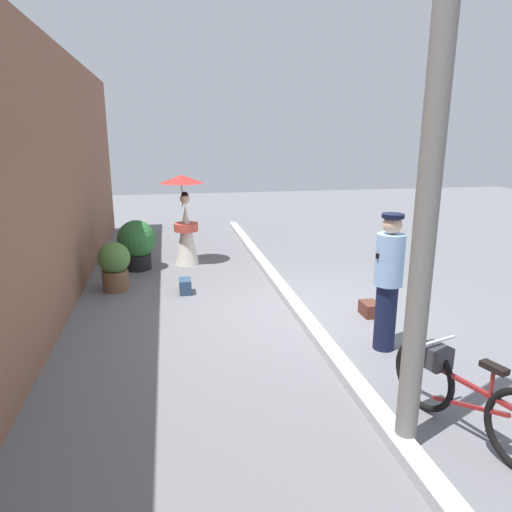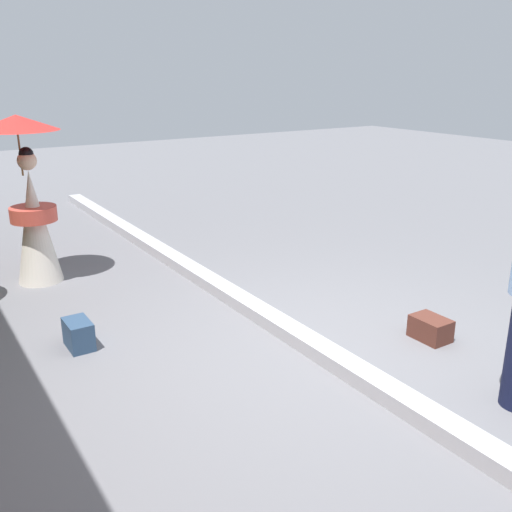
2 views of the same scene
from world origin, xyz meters
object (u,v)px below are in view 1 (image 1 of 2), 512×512
at_px(person_officer, 388,279).
at_px(utility_pole, 431,160).
at_px(backpack_spare, 186,286).
at_px(backpack_on_pavement, 370,309).
at_px(person_with_parasol, 185,219).
at_px(potted_plant_by_door, 115,264).
at_px(potted_plant_small, 138,243).
at_px(bicycle_near_officer, 464,393).

distance_m(person_officer, utility_pole, 2.40).
distance_m(person_officer, backpack_spare, 3.55).
bearing_deg(backpack_on_pavement, utility_pole, 161.26).
distance_m(person_with_parasol, potted_plant_by_door, 1.98).
relative_size(potted_plant_small, utility_pole, 0.20).
bearing_deg(person_with_parasol, utility_pole, -165.68).
height_order(bicycle_near_officer, person_with_parasol, person_with_parasol).
height_order(bicycle_near_officer, person_officer, person_officer).
distance_m(potted_plant_by_door, backpack_spare, 1.27).
height_order(potted_plant_small, backpack_on_pavement, potted_plant_small).
relative_size(potted_plant_small, backpack_spare, 3.13).
height_order(backpack_spare, utility_pole, utility_pole).
height_order(bicycle_near_officer, backpack_on_pavement, bicycle_near_officer).
height_order(backpack_on_pavement, backpack_spare, backpack_spare).
distance_m(bicycle_near_officer, backpack_on_pavement, 2.80).
bearing_deg(bicycle_near_officer, potted_plant_small, 27.47).
bearing_deg(potted_plant_by_door, utility_pole, -149.07).
bearing_deg(person_with_parasol, potted_plant_small, 101.43).
height_order(potted_plant_small, backpack_spare, potted_plant_small).
bearing_deg(person_officer, person_with_parasol, 26.80).
height_order(bicycle_near_officer, utility_pole, utility_pole).
distance_m(potted_plant_by_door, potted_plant_small, 1.30).
relative_size(person_with_parasol, potted_plant_small, 1.86).
bearing_deg(utility_pole, backpack_on_pavement, -18.74).
bearing_deg(person_officer, backpack_spare, 42.36).
relative_size(person_officer, person_with_parasol, 0.93).
bearing_deg(utility_pole, bicycle_near_officer, -84.05).
bearing_deg(utility_pole, potted_plant_small, 22.88).
height_order(person_with_parasol, backpack_on_pavement, person_with_parasol).
height_order(person_with_parasol, potted_plant_by_door, person_with_parasol).
xyz_separation_m(potted_plant_by_door, potted_plant_small, (1.26, -0.31, 0.07)).
xyz_separation_m(person_with_parasol, backpack_spare, (-1.86, 0.10, -0.82)).
xyz_separation_m(potted_plant_by_door, backpack_spare, (-0.41, -1.16, -0.33)).
relative_size(backpack_spare, utility_pole, 0.07).
relative_size(bicycle_near_officer, potted_plant_by_door, 1.99).
bearing_deg(bicycle_near_officer, person_officer, -3.31).
bearing_deg(backpack_on_pavement, potted_plant_by_door, 63.09).
bearing_deg(backpack_on_pavement, potted_plant_small, 47.60).
bearing_deg(bicycle_near_officer, backpack_on_pavement, -8.22).
bearing_deg(potted_plant_by_door, bicycle_near_officer, -144.03).
bearing_deg(backpack_spare, backpack_on_pavement, -119.85).
relative_size(potted_plant_small, backpack_on_pavement, 2.98).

